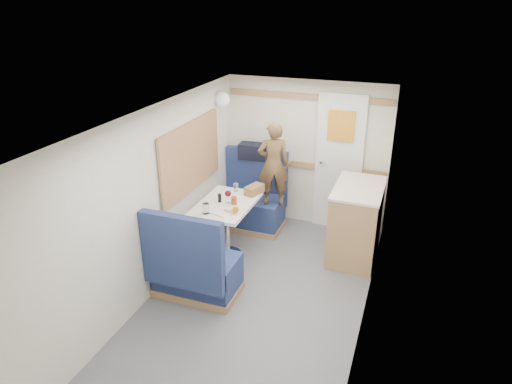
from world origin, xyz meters
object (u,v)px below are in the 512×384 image
at_px(dinette_table, 226,215).
at_px(tray, 225,210).
at_px(tumbler_mid, 236,187).
at_px(orange_fruit, 236,210).
at_px(bench_far, 251,206).
at_px(person, 273,164).
at_px(bread_loaf, 254,190).
at_px(beer_glass, 234,201).
at_px(tumbler_left, 206,208).
at_px(galley_counter, 356,221).
at_px(dome_light, 222,99).
at_px(pepper_grinder, 220,198).
at_px(duffel_bag, 255,151).
at_px(wine_glass, 228,194).
at_px(cheese_block, 229,210).
at_px(bench_near, 194,271).

xyz_separation_m(dinette_table, tray, (0.08, -0.20, 0.16)).
height_order(tray, tumbler_mid, tumbler_mid).
bearing_deg(orange_fruit, bench_far, 101.58).
bearing_deg(dinette_table, tray, -68.47).
relative_size(person, bread_loaf, 4.38).
bearing_deg(beer_glass, tray, -102.34).
xyz_separation_m(person, tumbler_left, (-0.45, -1.06, -0.22)).
relative_size(galley_counter, bread_loaf, 3.65).
height_order(dome_light, tumbler_left, dome_light).
bearing_deg(beer_glass, galley_counter, 23.00).
xyz_separation_m(orange_fruit, pepper_grinder, (-0.30, 0.24, -0.00)).
height_order(duffel_bag, tumbler_left, duffel_bag).
bearing_deg(dinette_table, galley_counter, 20.54).
distance_m(bench_far, dome_light, 1.50).
distance_m(dome_light, bread_loaf, 1.25).
bearing_deg(tray, wine_glass, 102.46).
bearing_deg(bread_loaf, tray, -104.31).
height_order(galley_counter, tray, galley_counter).
xyz_separation_m(beer_glass, bread_loaf, (0.11, 0.40, 0.00)).
height_order(tray, orange_fruit, orange_fruit).
bearing_deg(orange_fruit, cheese_block, 177.37).
distance_m(person, tray, 1.00).
bearing_deg(bench_far, wine_glass, -87.60).
height_order(bench_near, galley_counter, bench_near).
distance_m(duffel_bag, tumbler_mid, 0.78).
distance_m(galley_counter, duffel_bag, 1.69).
bearing_deg(tumbler_left, bench_near, -79.63).
distance_m(dinette_table, tumbler_mid, 0.43).
height_order(duffel_bag, beer_glass, duffel_bag).
xyz_separation_m(cheese_block, pepper_grinder, (-0.21, 0.23, 0.02)).
height_order(bench_near, wine_glass, bench_near).
relative_size(dinette_table, duffel_bag, 2.09).
bearing_deg(duffel_bag, person, -50.96).
relative_size(dinette_table, person, 0.83).
bearing_deg(beer_glass, bench_far, 97.51).
xyz_separation_m(duffel_bag, tumbler_mid, (0.01, -0.75, -0.24)).
bearing_deg(bread_loaf, bench_near, -100.29).
height_order(cheese_block, bread_loaf, bread_loaf).
xyz_separation_m(duffel_bag, tumbler_left, (-0.07, -1.45, -0.22)).
distance_m(tray, cheese_block, 0.07).
bearing_deg(bread_loaf, tumbler_mid, 180.00).
xyz_separation_m(dinette_table, galley_counter, (1.47, 0.55, -0.10)).
bearing_deg(beer_glass, dome_light, 120.14).
distance_m(pepper_grinder, bread_loaf, 0.48).
bearing_deg(dome_light, dinette_table, -65.35).
height_order(bench_far, bread_loaf, bench_far).
bearing_deg(galley_counter, duffel_bag, 159.19).
bearing_deg(bread_loaf, cheese_block, -98.37).
distance_m(bench_far, bread_loaf, 0.72).
relative_size(galley_counter, person, 0.83).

